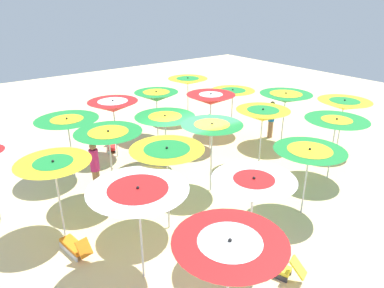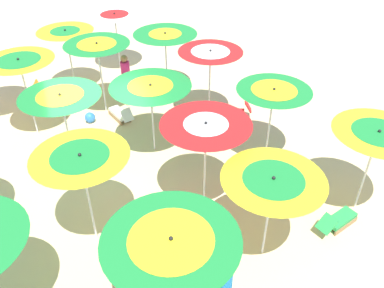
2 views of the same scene
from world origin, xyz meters
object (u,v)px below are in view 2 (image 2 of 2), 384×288
(beach_umbrella_18, at_px, (273,97))
(beach_umbrella_15, at_px, (115,18))
(beach_umbrella_13, at_px, (206,132))
(beach_umbrella_11, at_px, (97,50))
(beach_umbrella_19, at_px, (377,138))
(beach_umbrella_9, at_px, (171,248))
(beach_umbrella_6, at_px, (20,67))
(beachgoer_0, at_px, (126,79))
(beach_umbrella_10, at_px, (66,36))
(lounger_4, at_px, (233,111))
(beach_umbrella_16, at_px, (165,38))
(lounger_0, at_px, (338,220))
(lounger_3, at_px, (120,114))
(beach_umbrella_8, at_px, (81,164))
(beach_umbrella_12, at_px, (151,92))
(beach_umbrella_17, at_px, (210,58))
(beach_ball, at_px, (90,117))
(beach_umbrella_7, at_px, (61,102))
(lounger_1, at_px, (50,89))
(beach_umbrella_14, at_px, (273,185))

(beach_umbrella_18, bearing_deg, beach_umbrella_15, -69.57)
(beach_umbrella_13, xyz_separation_m, beach_umbrella_15, (0.34, -8.53, -0.11))
(beach_umbrella_11, height_order, beach_umbrella_19, beach_umbrella_11)
(beach_umbrella_9, bearing_deg, beach_umbrella_19, -165.39)
(beach_umbrella_9, bearing_deg, beach_umbrella_6, -74.38)
(beach_umbrella_19, bearing_deg, beach_umbrella_11, -53.40)
(beach_umbrella_13, distance_m, beachgoer_0, 5.72)
(beach_umbrella_10, bearing_deg, beach_umbrella_19, 123.80)
(beach_umbrella_9, xyz_separation_m, lounger_4, (-4.13, -6.30, -1.96))
(beach_umbrella_16, bearing_deg, beach_umbrella_19, 110.32)
(lounger_0, relative_size, lounger_3, 0.99)
(beach_umbrella_8, bearing_deg, lounger_3, -108.32)
(beach_umbrella_12, bearing_deg, beach_umbrella_17, -154.67)
(beach_umbrella_9, xyz_separation_m, beach_ball, (0.43, -7.60, -1.98))
(beach_umbrella_7, distance_m, beach_umbrella_16, 5.04)
(beach_umbrella_15, height_order, beach_umbrella_16, beach_umbrella_16)
(beach_umbrella_6, bearing_deg, beach_umbrella_10, -120.63)
(lounger_4, bearing_deg, beach_ball, 9.56)
(beach_umbrella_16, distance_m, beach_umbrella_19, 7.68)
(beach_umbrella_8, xyz_separation_m, beach_umbrella_10, (-0.45, -7.42, -0.07))
(beach_umbrella_9, relative_size, lounger_1, 1.96)
(beach_umbrella_11, height_order, lounger_0, beach_umbrella_11)
(beach_umbrella_10, height_order, lounger_3, beach_umbrella_10)
(beach_umbrella_16, height_order, beachgoer_0, beach_umbrella_16)
(beach_umbrella_13, relative_size, lounger_1, 2.01)
(beach_umbrella_12, bearing_deg, beach_umbrella_14, 104.65)
(beach_umbrella_9, xyz_separation_m, beach_umbrella_17, (-3.31, -6.45, 0.02))
(beach_umbrella_7, relative_size, beach_umbrella_18, 1.10)
(beach_umbrella_7, bearing_deg, beach_umbrella_17, -163.94)
(beach_umbrella_11, distance_m, beach_umbrella_18, 5.70)
(beach_umbrella_10, relative_size, beach_umbrella_11, 0.94)
(beach_umbrella_17, bearing_deg, beach_umbrella_18, 107.37)
(beach_umbrella_6, bearing_deg, lounger_1, -102.82)
(beach_umbrella_16, height_order, beach_umbrella_19, beach_umbrella_16)
(beach_umbrella_8, xyz_separation_m, beach_umbrella_17, (-4.35, -3.85, 0.00))
(beach_umbrella_15, height_order, lounger_1, beach_umbrella_15)
(beach_umbrella_9, relative_size, beach_ball, 6.96)
(beach_umbrella_18, bearing_deg, beach_umbrella_17, -72.63)
(beach_umbrella_8, relative_size, beach_umbrella_19, 1.04)
(beach_umbrella_6, bearing_deg, beach_umbrella_17, 169.09)
(beach_umbrella_14, xyz_separation_m, beach_umbrella_18, (-1.75, -3.07, -0.02))
(beach_umbrella_8, xyz_separation_m, beach_umbrella_15, (-2.40, -8.71, -0.09))
(lounger_0, bearing_deg, beach_umbrella_7, 127.04)
(beach_umbrella_11, relative_size, lounger_0, 2.02)
(beach_umbrella_10, distance_m, beach_umbrella_14, 9.59)
(lounger_0, relative_size, lounger_1, 1.00)
(beach_umbrella_7, xyz_separation_m, beach_umbrella_9, (-1.19, 5.16, -0.07))
(beach_umbrella_12, bearing_deg, beach_umbrella_13, 101.52)
(beach_umbrella_19, bearing_deg, beach_umbrella_13, -22.01)
(beach_umbrella_11, bearing_deg, beach_umbrella_7, 65.01)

